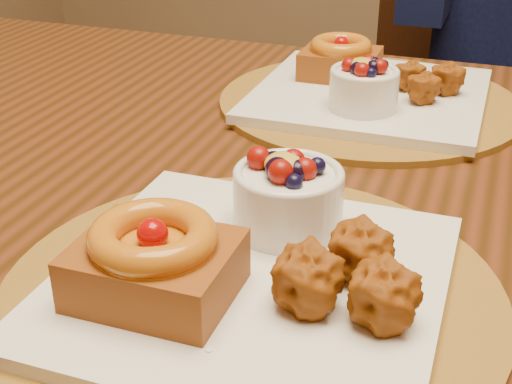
% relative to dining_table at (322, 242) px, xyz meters
% --- Properties ---
extents(dining_table, '(1.60, 0.90, 0.76)m').
position_rel_dining_table_xyz_m(dining_table, '(0.00, 0.00, 0.00)').
color(dining_table, '#361E09').
rests_on(dining_table, ground).
extents(place_setting_near, '(0.38, 0.38, 0.09)m').
position_rel_dining_table_xyz_m(place_setting_near, '(-0.00, -0.21, 0.10)').
color(place_setting_near, brown).
rests_on(place_setting_near, dining_table).
extents(place_setting_far, '(0.38, 0.38, 0.08)m').
position_rel_dining_table_xyz_m(place_setting_far, '(-0.00, 0.22, 0.10)').
color(place_setting_far, brown).
rests_on(place_setting_far, dining_table).
extents(chair_far, '(0.54, 0.54, 0.99)m').
position_rel_dining_table_xyz_m(chair_far, '(0.10, 1.03, -0.13)').
color(chair_far, black).
rests_on(chair_far, ground).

